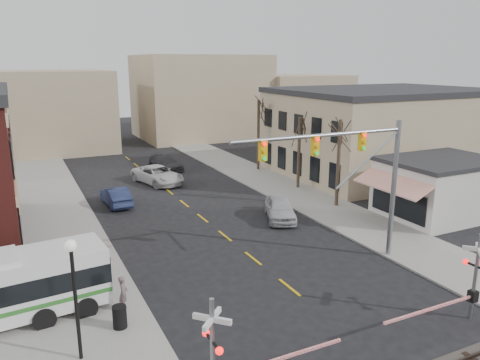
% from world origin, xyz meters
% --- Properties ---
extents(ground, '(160.00, 160.00, 0.00)m').
position_xyz_m(ground, '(0.00, 0.00, 0.00)').
color(ground, black).
rests_on(ground, ground).
extents(sidewalk_west, '(5.00, 60.00, 0.12)m').
position_xyz_m(sidewalk_west, '(-9.50, 20.00, 0.06)').
color(sidewalk_west, gray).
rests_on(sidewalk_west, ground).
extents(sidewalk_east, '(5.00, 60.00, 0.12)m').
position_xyz_m(sidewalk_east, '(9.50, 20.00, 0.06)').
color(sidewalk_east, gray).
rests_on(sidewalk_east, ground).
extents(tan_building, '(20.30, 15.30, 8.50)m').
position_xyz_m(tan_building, '(22.00, 20.00, 4.26)').
color(tan_building, tan).
rests_on(tan_building, ground).
extents(awning_shop, '(9.74, 6.20, 4.30)m').
position_xyz_m(awning_shop, '(15.97, 7.00, 2.16)').
color(awning_shop, beige).
rests_on(awning_shop, ground).
extents(tree_east_a, '(0.28, 0.28, 6.75)m').
position_xyz_m(tree_east_a, '(10.50, 12.00, 3.50)').
color(tree_east_a, '#382B21').
rests_on(tree_east_a, sidewalk_east).
extents(tree_east_b, '(0.28, 0.28, 6.30)m').
position_xyz_m(tree_east_b, '(10.80, 18.00, 3.27)').
color(tree_east_b, '#382B21').
rests_on(tree_east_b, sidewalk_east).
extents(tree_east_c, '(0.28, 0.28, 7.20)m').
position_xyz_m(tree_east_c, '(11.00, 26.00, 3.72)').
color(tree_east_c, '#382B21').
rests_on(tree_east_c, sidewalk_east).
extents(traffic_signal_mast, '(10.37, 0.30, 8.00)m').
position_xyz_m(traffic_signal_mast, '(4.53, 2.90, 5.76)').
color(traffic_signal_mast, gray).
rests_on(traffic_signal_mast, ground).
extents(rr_crossing_west, '(5.60, 1.36, 4.00)m').
position_xyz_m(rr_crossing_west, '(-6.33, -4.16, 1.97)').
color(rr_crossing_west, gray).
rests_on(rr_crossing_west, ground).
extents(rr_crossing_east, '(5.60, 1.36, 4.00)m').
position_xyz_m(rr_crossing_east, '(5.27, -4.01, 1.97)').
color(rr_crossing_east, gray).
rests_on(rr_crossing_east, ground).
extents(street_lamp, '(0.44, 0.44, 4.82)m').
position_xyz_m(street_lamp, '(-10.32, 0.40, 3.52)').
color(street_lamp, black).
rests_on(street_lamp, sidewalk_west).
extents(trash_bin, '(0.60, 0.60, 0.99)m').
position_xyz_m(trash_bin, '(-8.52, 1.89, 0.61)').
color(trash_bin, black).
rests_on(trash_bin, sidewalk_west).
extents(car_a, '(3.66, 5.18, 1.64)m').
position_xyz_m(car_a, '(5.00, 11.39, 0.82)').
color(car_a, '#B4B3B8').
rests_on(car_a, ground).
extents(car_b, '(1.82, 4.59, 1.49)m').
position_xyz_m(car_b, '(-5.00, 19.98, 0.74)').
color(car_b, '#1B2445').
rests_on(car_b, ground).
extents(car_c, '(4.25, 6.44, 1.65)m').
position_xyz_m(car_c, '(-0.06, 25.18, 0.82)').
color(car_c, silver).
rests_on(car_c, ground).
extents(car_d, '(3.17, 5.11, 1.38)m').
position_xyz_m(car_d, '(2.33, 30.38, 0.69)').
color(car_d, '#39393D').
rests_on(car_d, ground).
extents(pedestrian_near, '(0.56, 0.69, 1.63)m').
position_xyz_m(pedestrian_near, '(-8.03, 3.32, 0.93)').
color(pedestrian_near, '#655250').
rests_on(pedestrian_near, sidewalk_west).
extents(pedestrian_far, '(0.93, 0.91, 1.51)m').
position_xyz_m(pedestrian_far, '(-11.50, 7.23, 0.87)').
color(pedestrian_far, '#2E3651').
rests_on(pedestrian_far, sidewalk_west).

